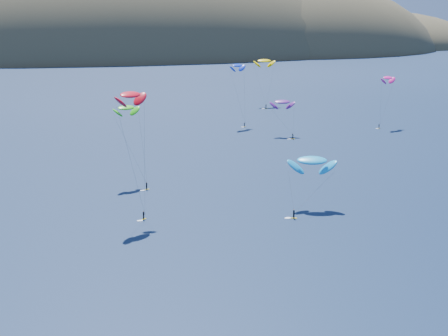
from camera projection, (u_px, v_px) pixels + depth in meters
name	position (u px, v px, depth m)	size (l,w,h in m)	color
island	(134.00, 62.00, 602.42)	(730.00, 300.00, 210.00)	#3D3526
kitesurfer_3	(126.00, 108.00, 156.43)	(8.09, 12.87, 20.96)	gold
kitesurfer_4	(237.00, 65.00, 230.32)	(8.22, 9.57, 24.26)	gold
kitesurfer_5	(312.00, 160.00, 138.47)	(13.01, 11.59, 13.44)	gold
kitesurfer_6	(282.00, 102.00, 214.54)	(8.90, 10.94, 13.87)	gold
kitesurfer_8	(388.00, 78.00, 228.26)	(9.02, 7.40, 20.00)	gold
kitesurfer_9	(130.00, 95.00, 129.34)	(8.65, 9.17, 28.26)	gold
kitesurfer_11	(264.00, 61.00, 277.52)	(9.59, 14.21, 22.24)	gold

